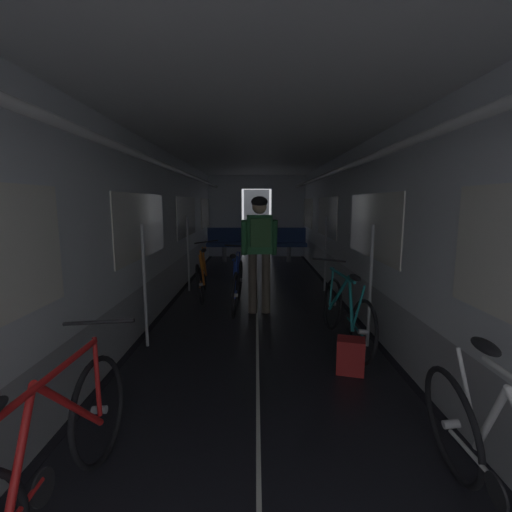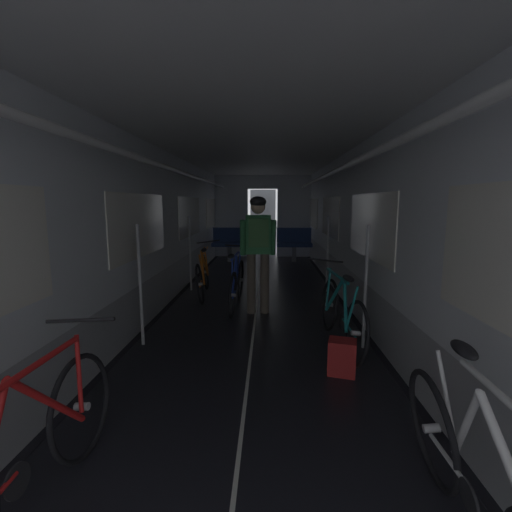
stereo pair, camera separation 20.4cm
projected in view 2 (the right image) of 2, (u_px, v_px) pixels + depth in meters
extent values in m
plane|color=black|center=(234.00, 492.00, 2.03)|extent=(60.00, 60.00, 0.00)
cube|color=black|center=(161.00, 313.00, 5.29)|extent=(0.08, 11.50, 0.01)
cube|color=black|center=(352.00, 316.00, 5.19)|extent=(0.08, 11.50, 0.01)
cube|color=beige|center=(255.00, 315.00, 5.24)|extent=(0.03, 11.27, 0.00)
cube|color=#9EA0A5|center=(153.00, 294.00, 5.25)|extent=(0.12, 11.50, 0.60)
cube|color=silver|center=(150.00, 211.00, 5.07)|extent=(0.12, 11.50, 1.85)
cube|color=white|center=(140.00, 225.00, 4.52)|extent=(0.02, 1.90, 0.80)
cube|color=white|center=(190.00, 217.00, 7.36)|extent=(0.02, 1.90, 0.80)
cube|color=white|center=(212.00, 213.00, 10.20)|extent=(0.02, 1.90, 0.80)
cube|color=yellow|center=(152.00, 223.00, 4.95)|extent=(0.01, 0.20, 0.28)
cylinder|color=white|center=(172.00, 169.00, 4.97)|extent=(0.07, 11.04, 0.07)
cylinder|color=#B7BABF|center=(140.00, 286.00, 4.04)|extent=(0.04, 0.04, 1.40)
cylinder|color=#B7BABF|center=(190.00, 254.00, 6.61)|extent=(0.04, 0.04, 1.40)
cube|color=#9EA0A5|center=(360.00, 296.00, 5.14)|extent=(0.12, 11.50, 0.60)
cube|color=silver|center=(363.00, 211.00, 4.96)|extent=(0.12, 11.50, 1.85)
cube|color=white|center=(370.00, 226.00, 4.42)|extent=(0.02, 1.90, 0.80)
cube|color=white|center=(330.00, 217.00, 7.26)|extent=(0.02, 1.90, 0.80)
cube|color=white|center=(313.00, 213.00, 10.10)|extent=(0.02, 1.90, 0.80)
cube|color=yellow|center=(356.00, 223.00, 5.09)|extent=(0.01, 0.20, 0.28)
cylinder|color=white|center=(340.00, 169.00, 4.89)|extent=(0.07, 11.04, 0.07)
cylinder|color=#B7BABF|center=(365.00, 288.00, 3.95)|extent=(0.04, 0.04, 1.40)
cylinder|color=#B7BABF|center=(327.00, 254.00, 6.52)|extent=(0.04, 0.04, 1.40)
cube|color=silver|center=(231.00, 216.00, 10.83)|extent=(1.00, 0.12, 2.45)
cube|color=silver|center=(294.00, 216.00, 10.77)|extent=(1.00, 0.12, 2.45)
cube|color=silver|center=(263.00, 182.00, 10.65)|extent=(0.90, 0.12, 0.40)
cube|color=#4C4F54|center=(263.00, 222.00, 11.52)|extent=(0.81, 0.04, 2.05)
cube|color=white|center=(255.00, 138.00, 4.87)|extent=(3.14, 11.62, 0.12)
cylinder|color=gray|center=(230.00, 254.00, 9.93)|extent=(0.12, 0.12, 0.44)
cube|color=#2D4784|center=(230.00, 244.00, 9.89)|extent=(0.96, 0.44, 0.10)
cube|color=#2D4784|center=(230.00, 235.00, 10.04)|extent=(0.96, 0.08, 0.40)
torus|color=gray|center=(215.00, 228.00, 10.06)|extent=(0.14, 0.14, 0.02)
cylinder|color=gray|center=(294.00, 254.00, 9.87)|extent=(0.12, 0.12, 0.44)
cube|color=#2D4784|center=(294.00, 245.00, 9.83)|extent=(0.96, 0.44, 0.10)
cube|color=#2D4784|center=(294.00, 235.00, 9.98)|extent=(0.96, 0.08, 0.40)
torus|color=gray|center=(279.00, 228.00, 9.99)|extent=(0.14, 0.14, 0.02)
torus|color=black|center=(200.00, 284.00, 5.75)|extent=(0.18, 0.68, 0.67)
cylinder|color=#B2B2B7|center=(200.00, 284.00, 5.75)|extent=(0.10, 0.06, 0.06)
torus|color=black|center=(205.00, 272.00, 6.76)|extent=(0.18, 0.68, 0.67)
cylinder|color=#B2B2B7|center=(205.00, 272.00, 6.76)|extent=(0.10, 0.06, 0.06)
cylinder|color=orange|center=(205.00, 263.00, 6.41)|extent=(0.06, 0.55, 0.56)
cylinder|color=orange|center=(203.00, 268.00, 6.01)|extent=(0.13, 0.34, 0.55)
cylinder|color=orange|center=(206.00, 250.00, 6.22)|extent=(0.12, 0.82, 0.04)
cylinder|color=orange|center=(202.00, 269.00, 5.78)|extent=(0.07, 0.17, 0.49)
cylinder|color=orange|center=(201.00, 282.00, 5.97)|extent=(0.07, 0.45, 0.07)
cylinder|color=orange|center=(206.00, 260.00, 6.69)|extent=(0.10, 0.08, 0.49)
cylinder|color=black|center=(202.00, 281.00, 6.20)|extent=(0.05, 0.17, 0.17)
ellipsoid|color=black|center=(204.00, 250.00, 5.79)|extent=(0.12, 0.25, 0.07)
cylinder|color=black|center=(208.00, 242.00, 6.66)|extent=(0.44, 0.07, 0.08)
torus|color=black|center=(82.00, 406.00, 2.29)|extent=(0.11, 0.67, 0.67)
cylinder|color=#B2B2B7|center=(82.00, 406.00, 2.29)|extent=(0.09, 0.05, 0.06)
cylinder|color=red|center=(50.00, 402.00, 1.95)|extent=(0.10, 0.54, 0.56)
cylinder|color=red|center=(28.00, 370.00, 1.76)|extent=(0.07, 0.82, 0.04)
cylinder|color=red|center=(79.00, 374.00, 2.23)|extent=(0.06, 0.09, 0.49)
cylinder|color=black|center=(17.00, 481.00, 1.74)|extent=(0.03, 0.17, 0.17)
cylinder|color=black|center=(80.00, 320.00, 2.19)|extent=(0.44, 0.04, 0.05)
torus|color=black|center=(356.00, 333.00, 3.58)|extent=(0.17, 0.68, 0.67)
cylinder|color=#B2B2B7|center=(356.00, 333.00, 3.58)|extent=(0.10, 0.06, 0.06)
torus|color=black|center=(329.00, 305.00, 4.59)|extent=(0.17, 0.68, 0.67)
cylinder|color=#B2B2B7|center=(329.00, 305.00, 4.59)|extent=(0.10, 0.06, 0.06)
cylinder|color=teal|center=(335.00, 294.00, 4.24)|extent=(0.14, 0.54, 0.56)
cylinder|color=teal|center=(345.00, 304.00, 3.84)|extent=(0.07, 0.35, 0.55)
cylinder|color=teal|center=(337.00, 275.00, 4.05)|extent=(0.11, 0.82, 0.04)
cylinder|color=teal|center=(352.00, 308.00, 3.61)|extent=(0.09, 0.16, 0.49)
cylinder|color=teal|center=(349.00, 328.00, 3.81)|extent=(0.06, 0.45, 0.07)
cylinder|color=teal|center=(328.00, 287.00, 4.52)|extent=(0.08, 0.09, 0.49)
cylinder|color=black|center=(343.00, 323.00, 4.03)|extent=(0.05, 0.17, 0.17)
ellipsoid|color=black|center=(348.00, 278.00, 3.62)|extent=(0.12, 0.25, 0.07)
cylinder|color=black|center=(326.00, 260.00, 4.49)|extent=(0.44, 0.07, 0.07)
torus|color=black|center=(431.00, 428.00, 2.08)|extent=(0.16, 0.68, 0.67)
cylinder|color=#B2B2B7|center=(431.00, 428.00, 2.08)|extent=(0.10, 0.05, 0.06)
cylinder|color=silver|center=(466.00, 426.00, 1.75)|extent=(0.13, 0.34, 0.55)
cylinder|color=silver|center=(512.00, 406.00, 1.46)|extent=(0.07, 0.82, 0.04)
cylinder|color=silver|center=(446.00, 397.00, 1.97)|extent=(0.09, 0.17, 0.49)
cylinder|color=silver|center=(448.00, 459.00, 1.86)|extent=(0.05, 0.45, 0.07)
cylinder|color=black|center=(469.00, 498.00, 1.64)|extent=(0.04, 0.17, 0.17)
ellipsoid|color=black|center=(464.00, 350.00, 1.87)|extent=(0.11, 0.24, 0.07)
cylinder|color=brown|center=(251.00, 283.00, 5.28)|extent=(0.13, 0.13, 0.90)
cylinder|color=brown|center=(265.00, 283.00, 5.29)|extent=(0.13, 0.13, 0.90)
cube|color=#337F47|center=(258.00, 234.00, 5.18)|extent=(0.37, 0.24, 0.56)
cylinder|color=#337F47|center=(243.00, 238.00, 5.20)|extent=(0.10, 0.20, 0.53)
cylinder|color=#337F47|center=(273.00, 238.00, 5.21)|extent=(0.10, 0.20, 0.53)
sphere|color=beige|center=(258.00, 207.00, 5.12)|extent=(0.21, 0.21, 0.21)
ellipsoid|color=black|center=(258.00, 202.00, 5.11)|extent=(0.26, 0.30, 0.16)
cube|color=#3D703D|center=(258.00, 233.00, 5.00)|extent=(0.29, 0.18, 0.40)
torus|color=black|center=(233.00, 295.00, 5.06)|extent=(0.09, 0.67, 0.67)
cylinder|color=#B2B2B7|center=(233.00, 295.00, 5.06)|extent=(0.09, 0.05, 0.05)
torus|color=black|center=(240.00, 280.00, 6.07)|extent=(0.09, 0.67, 0.67)
cylinder|color=#B2B2B7|center=(240.00, 280.00, 6.07)|extent=(0.09, 0.05, 0.05)
cylinder|color=#2342B7|center=(237.00, 271.00, 5.72)|extent=(0.06, 0.54, 0.56)
cylinder|color=#2342B7|center=(234.00, 276.00, 5.32)|extent=(0.08, 0.34, 0.55)
cylinder|color=#2342B7|center=(235.00, 256.00, 5.53)|extent=(0.06, 0.82, 0.04)
cylinder|color=#2342B7|center=(232.00, 277.00, 5.09)|extent=(0.05, 0.16, 0.49)
cylinder|color=#2342B7|center=(235.00, 293.00, 5.28)|extent=(0.04, 0.45, 0.07)
cylinder|color=#2342B7|center=(239.00, 266.00, 6.00)|extent=(0.06, 0.09, 0.49)
cylinder|color=black|center=(237.00, 290.00, 5.51)|extent=(0.03, 0.17, 0.17)
ellipsoid|color=black|center=(231.00, 256.00, 5.10)|extent=(0.10, 0.24, 0.06)
cylinder|color=black|center=(238.00, 246.00, 5.97)|extent=(0.44, 0.04, 0.05)
cube|color=maroon|center=(342.00, 357.00, 3.41)|extent=(0.30, 0.26, 0.34)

